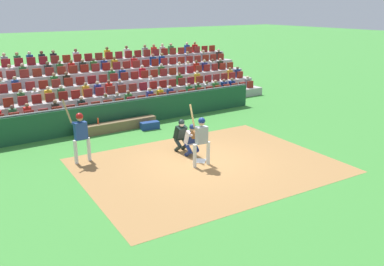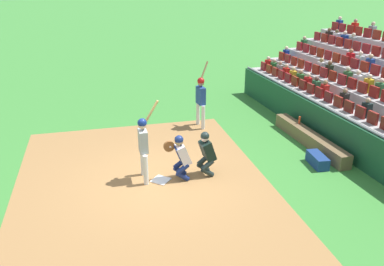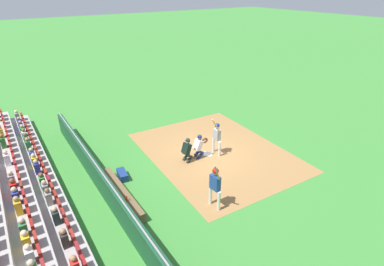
# 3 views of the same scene
# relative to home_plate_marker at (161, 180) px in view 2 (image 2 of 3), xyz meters

# --- Properties ---
(ground_plane) EXTENTS (160.00, 160.00, 0.00)m
(ground_plane) POSITION_rel_home_plate_marker_xyz_m (0.00, 0.00, -0.02)
(ground_plane) COLOR #3D8836
(infield_dirt_patch) EXTENTS (9.00, 7.08, 0.01)m
(infield_dirt_patch) POSITION_rel_home_plate_marker_xyz_m (0.00, 0.50, -0.01)
(infield_dirt_patch) COLOR #A17342
(infield_dirt_patch) RESTS_ON ground_plane
(home_plate_marker) EXTENTS (0.62, 0.62, 0.02)m
(home_plate_marker) POSITION_rel_home_plate_marker_xyz_m (0.00, 0.00, 0.00)
(home_plate_marker) COLOR white
(home_plate_marker) RESTS_ON infield_dirt_patch
(batter_at_plate) EXTENTS (0.69, 0.62, 2.18)m
(batter_at_plate) POSITION_rel_home_plate_marker_xyz_m (0.21, 0.39, 1.08)
(batter_at_plate) COLOR silver
(batter_at_plate) RESTS_ON ground_plane
(catcher_crouching) EXTENTS (0.47, 0.71, 1.30)m
(catcher_crouching) POSITION_rel_home_plate_marker_xyz_m (-0.03, -0.56, 0.71)
(catcher_crouching) COLOR navy
(catcher_crouching) RESTS_ON ground_plane
(home_plate_umpire) EXTENTS (0.48, 0.48, 1.31)m
(home_plate_umpire) POSITION_rel_home_plate_marker_xyz_m (-0.03, -1.29, 0.69)
(home_plate_umpire) COLOR #1D2A28
(home_plate_umpire) RESTS_ON ground_plane
(dugout_wall) EXTENTS (14.22, 0.24, 1.24)m
(dugout_wall) POSITION_rel_home_plate_marker_xyz_m (0.00, -5.73, 0.58)
(dugout_wall) COLOR #1A4A2D
(dugout_wall) RESTS_ON ground_plane
(dugout_bench) EXTENTS (3.83, 0.40, 0.44)m
(dugout_bench) POSITION_rel_home_plate_marker_xyz_m (0.93, -5.18, 0.20)
(dugout_bench) COLOR brown
(dugout_bench) RESTS_ON ground_plane
(water_bottle_on_bench) EXTENTS (0.07, 0.07, 0.25)m
(water_bottle_on_bench) POSITION_rel_home_plate_marker_xyz_m (1.76, -5.27, 0.55)
(water_bottle_on_bench) COLOR #DE4723
(water_bottle_on_bench) RESTS_ON dugout_bench
(equipment_duffel_bag) EXTENTS (0.89, 0.47, 0.34)m
(equipment_duffel_bag) POSITION_rel_home_plate_marker_xyz_m (-0.43, -4.59, 0.15)
(equipment_duffel_bag) COLOR navy
(equipment_duffel_bag) RESTS_ON ground_plane
(on_deck_batter) EXTENTS (0.78, 0.55, 2.31)m
(on_deck_batter) POSITION_rel_home_plate_marker_xyz_m (3.55, -2.30, 1.14)
(on_deck_batter) COLOR silver
(on_deck_batter) RESTS_ON ground_plane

